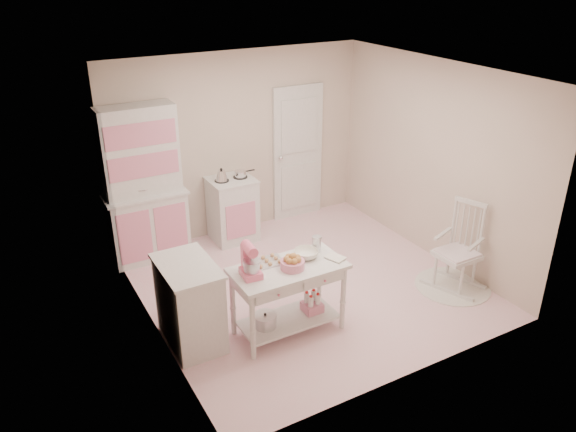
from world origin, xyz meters
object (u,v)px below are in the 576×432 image
object	(u,v)px
rocking_chair	(458,247)
stand_mixer	(250,261)
base_cabinet	(190,304)
stove	(233,209)
bread_basket	(292,265)
hutch	(144,185)
work_table	(288,299)

from	to	relation	value
rocking_chair	stand_mixer	size ratio (longest dim) A/B	3.24
base_cabinet	rocking_chair	xyz separation A→B (m)	(3.19, -0.56, 0.09)
stove	bread_basket	size ratio (longest dim) A/B	3.68
bread_basket	hutch	bearing A→B (deg)	108.98
base_cabinet	bread_basket	xyz separation A→B (m)	(0.99, -0.40, 0.39)
stove	rocking_chair	xyz separation A→B (m)	(1.82, -2.53, 0.09)
bread_basket	rocking_chair	bearing A→B (deg)	-4.26
stove	stand_mixer	distance (m)	2.48
base_cabinet	work_table	bearing A→B (deg)	-19.64
hutch	stand_mixer	xyz separation A→B (m)	(0.39, -2.34, -0.07)
rocking_chair	stand_mixer	distance (m)	2.68
work_table	base_cabinet	bearing A→B (deg)	160.36
base_cabinet	work_table	size ratio (longest dim) A/B	0.77
stove	stand_mixer	size ratio (longest dim) A/B	2.71
base_cabinet	rocking_chair	distance (m)	3.24
bread_basket	base_cabinet	bearing A→B (deg)	158.20
hutch	stove	size ratio (longest dim) A/B	2.26
stand_mixer	rocking_chair	bearing A→B (deg)	0.08
rocking_chair	stand_mixer	xyz separation A→B (m)	(-2.64, 0.23, 0.42)
stand_mixer	bread_basket	bearing A→B (deg)	-3.90
hutch	rocking_chair	distance (m)	4.00
rocking_chair	work_table	bearing A→B (deg)	154.63
rocking_chair	bread_basket	distance (m)	2.22
hutch	base_cabinet	distance (m)	2.10
work_table	hutch	bearing A→B (deg)	108.91
hutch	stand_mixer	size ratio (longest dim) A/B	6.12
base_cabinet	stand_mixer	xyz separation A→B (m)	(0.55, -0.33, 0.51)
base_cabinet	hutch	bearing A→B (deg)	85.37
stove	base_cabinet	bearing A→B (deg)	-124.75
hutch	rocking_chair	size ratio (longest dim) A/B	1.89
bread_basket	work_table	bearing A→B (deg)	111.80
stove	rocking_chair	world-z (taller)	rocking_chair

